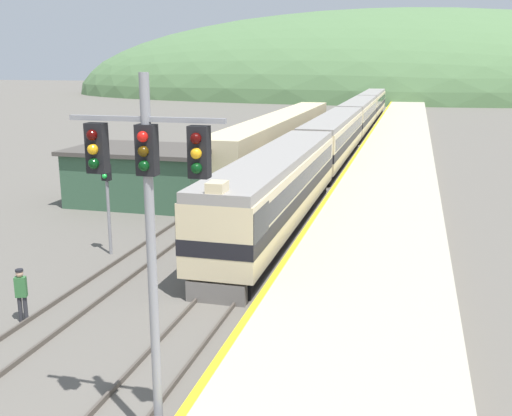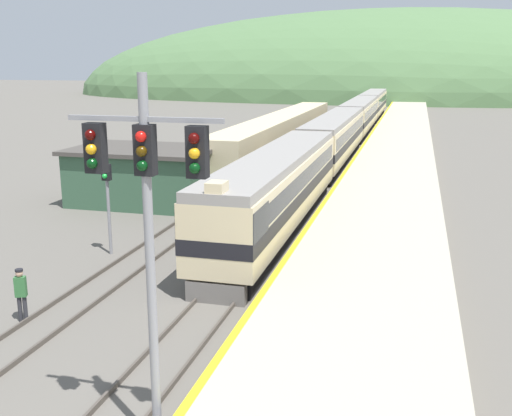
{
  "view_description": "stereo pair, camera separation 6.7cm",
  "coord_description": "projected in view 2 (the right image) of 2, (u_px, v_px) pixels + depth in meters",
  "views": [
    {
      "loc": [
        6.48,
        -7.83,
        8.4
      ],
      "look_at": [
        0.19,
        16.07,
        2.37
      ],
      "focal_mm": 42.0,
      "sensor_mm": 36.0,
      "label": 1
    },
    {
      "loc": [
        6.55,
        -7.81,
        8.4
      ],
      "look_at": [
        0.19,
        16.07,
        2.37
      ],
      "focal_mm": 42.0,
      "sensor_mm": 36.0,
      "label": 2
    }
  ],
  "objects": [
    {
      "name": "track_siding",
      "position": [
        325.0,
        128.0,
        77.86
      ],
      "size": [
        1.52,
        180.0,
        0.16
      ],
      "color": "#4C443D",
      "rests_on": "ground"
    },
    {
      "name": "platform",
      "position": [
        397.0,
        148.0,
        56.53
      ],
      "size": [
        6.34,
        140.0,
        0.96
      ],
      "color": "#B2A893",
      "rests_on": "ground"
    },
    {
      "name": "carriage_third",
      "position": [
        360.0,
        116.0,
        71.69
      ],
      "size": [
        2.86,
        21.53,
        4.01
      ],
      "color": "black",
      "rests_on": "ground"
    },
    {
      "name": "distant_hills",
      "position": [
        391.0,
        96.0,
        152.65
      ],
      "size": [
        170.61,
        76.77,
        42.74
      ],
      "color": "#517547",
      "rests_on": "ground"
    },
    {
      "name": "express_train_lead_car",
      "position": [
        277.0,
        189.0,
        30.03
      ],
      "size": [
        2.87,
        20.15,
        4.37
      ],
      "color": "black",
      "rests_on": "ground"
    },
    {
      "name": "station_shed",
      "position": [
        144.0,
        175.0,
        36.43
      ],
      "size": [
        8.58,
        5.9,
        3.39
      ],
      "color": "#385B42",
      "rests_on": "ground"
    },
    {
      "name": "track_worker",
      "position": [
        21.0,
        291.0,
        19.69
      ],
      "size": [
        0.41,
        0.33,
        1.84
      ],
      "color": "#2D2D33",
      "rests_on": "ground"
    },
    {
      "name": "carriage_fourth",
      "position": [
        373.0,
        103.0,
        92.73
      ],
      "size": [
        2.86,
        21.53,
        4.01
      ],
      "color": "black",
      "rests_on": "ground"
    },
    {
      "name": "signal_mast_main",
      "position": [
        147.0,
        201.0,
        12.1
      ],
      "size": [
        3.3,
        0.42,
        8.21
      ],
      "color": "gray",
      "rests_on": "ground"
    },
    {
      "name": "track_main",
      "position": [
        363.0,
        129.0,
        76.66
      ],
      "size": [
        1.52,
        180.0,
        0.16
      ],
      "color": "#4C443D",
      "rests_on": "ground"
    },
    {
      "name": "carriage_second",
      "position": [
        335.0,
        138.0,
        50.65
      ],
      "size": [
        2.86,
        21.53,
        4.01
      ],
      "color": "black",
      "rests_on": "ground"
    },
    {
      "name": "signal_post_siding",
      "position": [
        107.0,
        190.0,
        26.23
      ],
      "size": [
        0.36,
        0.42,
        4.14
      ],
      "color": "gray",
      "rests_on": "ground"
    },
    {
      "name": "siding_train",
      "position": [
        281.0,
        137.0,
        52.39
      ],
      "size": [
        2.9,
        35.81,
        3.92
      ],
      "color": "black",
      "rests_on": "ground"
    }
  ]
}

